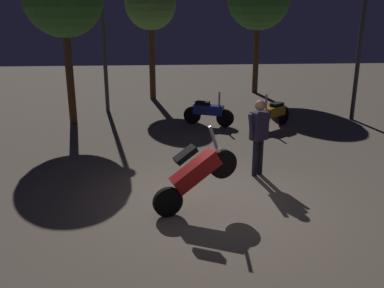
# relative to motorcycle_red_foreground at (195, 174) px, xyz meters

# --- Properties ---
(ground_plane) EXTENTS (40.00, 40.00, 0.00)m
(ground_plane) POSITION_rel_motorcycle_red_foreground_xyz_m (0.39, 0.36, -0.74)
(ground_plane) COLOR #756656
(motorcycle_red_foreground) EXTENTS (1.60, 0.63, 1.63)m
(motorcycle_red_foreground) POSITION_rel_motorcycle_red_foreground_xyz_m (0.00, 0.00, 0.00)
(motorcycle_red_foreground) COLOR black
(motorcycle_red_foreground) RESTS_ON ground_plane
(motorcycle_blue_parked_left) EXTENTS (1.57, 0.75, 1.11)m
(motorcycle_blue_parked_left) POSITION_rel_motorcycle_red_foreground_xyz_m (0.86, 6.01, -0.31)
(motorcycle_blue_parked_left) COLOR black
(motorcycle_blue_parked_left) RESTS_ON ground_plane
(motorcycle_orange_parked_right) EXTENTS (1.35, 1.13, 1.11)m
(motorcycle_orange_parked_right) POSITION_rel_motorcycle_red_foreground_xyz_m (2.83, 5.61, -0.31)
(motorcycle_orange_parked_right) COLOR black
(motorcycle_orange_parked_right) RESTS_ON ground_plane
(person_rider_beside) EXTENTS (0.62, 0.42, 1.74)m
(person_rider_beside) POSITION_rel_motorcycle_red_foreground_xyz_m (1.54, 1.70, 0.30)
(person_rider_beside) COLOR black
(person_rider_beside) RESTS_ON ground_plane
(streetlamp_near) EXTENTS (0.36, 0.36, 4.93)m
(streetlamp_near) POSITION_rel_motorcycle_red_foreground_xyz_m (-2.59, 8.21, 2.39)
(streetlamp_near) COLOR #38383D
(streetlamp_near) RESTS_ON ground_plane
(streetlamp_far) EXTENTS (0.36, 0.36, 5.40)m
(streetlamp_far) POSITION_rel_motorcycle_red_foreground_xyz_m (5.76, 6.42, 2.65)
(streetlamp_far) COLOR #38383D
(streetlamp_far) RESTS_ON ground_plane
(tree_right_bg) EXTENTS (1.97, 1.97, 4.69)m
(tree_right_bg) POSITION_rel_motorcycle_red_foreground_xyz_m (-0.98, 10.15, 2.92)
(tree_right_bg) COLOR #4C331E
(tree_right_bg) RESTS_ON ground_plane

